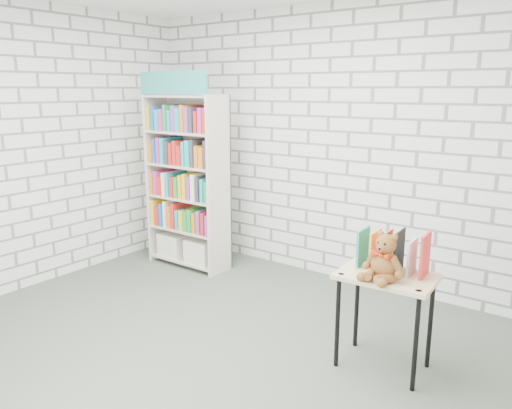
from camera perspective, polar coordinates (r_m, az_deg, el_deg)
The scene contains 6 objects.
ground at distance 4.06m, azimuth -6.58°, elevation -15.94°, with size 4.50×4.50×0.00m, color #455043.
room_shell at distance 3.56m, azimuth -7.33°, elevation 10.09°, with size 4.52×4.02×2.81m.
bookshelf at distance 5.58m, azimuth -7.81°, elevation 2.74°, with size 0.95×0.37×2.14m.
display_table at distance 3.65m, azimuth 14.64°, elevation -9.19°, with size 0.68×0.48×0.71m.
table_books at distance 3.66m, azimuth 15.40°, elevation -5.22°, with size 0.47×0.22×0.27m.
teddy_bear at distance 3.48m, azimuth 14.39°, elevation -6.25°, with size 0.30×0.29×0.33m.
Camera 1 is at (2.45, -2.58, 1.96)m, focal length 35.00 mm.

